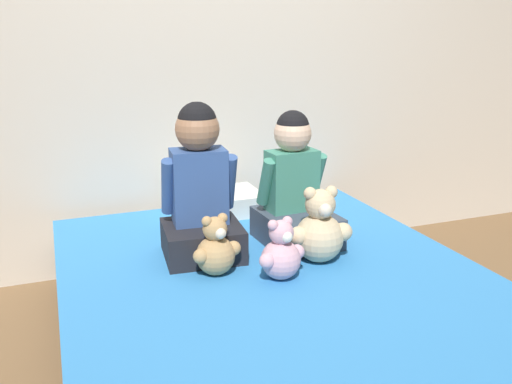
# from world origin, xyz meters

# --- Properties ---
(ground_plane) EXTENTS (14.00, 14.00, 0.00)m
(ground_plane) POSITION_xyz_m (0.00, 0.00, 0.00)
(ground_plane) COLOR brown
(wall_behind_bed) EXTENTS (8.00, 0.06, 2.50)m
(wall_behind_bed) POSITION_xyz_m (0.00, 1.09, 1.25)
(wall_behind_bed) COLOR beige
(wall_behind_bed) RESTS_ON ground_plane
(bed) EXTENTS (1.68, 1.93, 0.37)m
(bed) POSITION_xyz_m (0.00, 0.00, 0.19)
(bed) COLOR #2D2D33
(bed) RESTS_ON ground_plane
(child_on_left) EXTENTS (0.35, 0.33, 0.66)m
(child_on_left) POSITION_xyz_m (-0.23, 0.27, 0.66)
(child_on_left) COLOR black
(child_on_left) RESTS_ON bed
(child_on_right) EXTENTS (0.33, 0.39, 0.61)m
(child_on_right) POSITION_xyz_m (0.22, 0.27, 0.61)
(child_on_right) COLOR #384251
(child_on_right) RESTS_ON bed
(teddy_bear_held_by_left_child) EXTENTS (0.21, 0.16, 0.25)m
(teddy_bear_held_by_left_child) POSITION_xyz_m (-0.23, 0.04, 0.48)
(teddy_bear_held_by_left_child) COLOR tan
(teddy_bear_held_by_left_child) RESTS_ON bed
(teddy_bear_held_by_right_child) EXTENTS (0.27, 0.21, 0.33)m
(teddy_bear_held_by_right_child) POSITION_xyz_m (0.22, 0.01, 0.51)
(teddy_bear_held_by_right_child) COLOR #D1B78E
(teddy_bear_held_by_right_child) RESTS_ON bed
(teddy_bear_between_children) EXTENTS (0.21, 0.16, 0.25)m
(teddy_bear_between_children) POSITION_xyz_m (-0.00, -0.09, 0.48)
(teddy_bear_between_children) COLOR #DBA3B2
(teddy_bear_between_children) RESTS_ON bed
(pillow_at_headboard) EXTENTS (0.46, 0.32, 0.11)m
(pillow_at_headboard) POSITION_xyz_m (0.00, 0.78, 0.43)
(pillow_at_headboard) COLOR silver
(pillow_at_headboard) RESTS_ON bed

